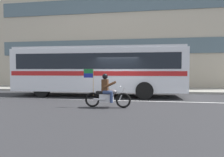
# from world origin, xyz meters

# --- Properties ---
(ground_plane) EXTENTS (60.00, 60.00, 0.00)m
(ground_plane) POSITION_xyz_m (0.00, 0.00, 0.00)
(ground_plane) COLOR #2B2B2D
(sidewalk_curb) EXTENTS (28.00, 3.80, 0.15)m
(sidewalk_curb) POSITION_xyz_m (0.00, 5.10, 0.07)
(sidewalk_curb) COLOR gray
(sidewalk_curb) RESTS_ON ground_plane
(lane_center_stripe) EXTENTS (26.60, 0.14, 0.01)m
(lane_center_stripe) POSITION_xyz_m (0.00, -0.60, 0.00)
(lane_center_stripe) COLOR silver
(lane_center_stripe) RESTS_ON ground_plane
(office_building_facade) EXTENTS (28.00, 0.89, 11.37)m
(office_building_facade) POSITION_xyz_m (0.00, 7.39, 5.69)
(office_building_facade) COLOR #B2A893
(office_building_facade) RESTS_ON ground_plane
(transit_bus) EXTENTS (11.11, 2.84, 3.22)m
(transit_bus) POSITION_xyz_m (-1.45, 1.19, 1.88)
(transit_bus) COLOR silver
(transit_bus) RESTS_ON ground_plane
(motorcycle_with_rider) EXTENTS (2.20, 0.64, 1.78)m
(motorcycle_with_rider) POSITION_xyz_m (-0.15, -2.71, 0.67)
(motorcycle_with_rider) COLOR black
(motorcycle_with_rider) RESTS_ON ground_plane
(fire_hydrant) EXTENTS (0.22, 0.30, 0.75)m
(fire_hydrant) POSITION_xyz_m (1.42, 3.98, 0.52)
(fire_hydrant) COLOR red
(fire_hydrant) RESTS_ON sidewalk_curb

